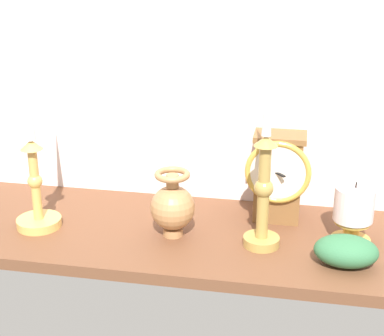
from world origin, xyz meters
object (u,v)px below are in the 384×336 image
pillar_candle_front (353,210)px  candlestick_tall_center (34,174)px  mantel_clock (278,176)px  brass_vase_bulbous (171,205)px  candlestick_tall_left (264,186)px

pillar_candle_front → candlestick_tall_center: bearing=-174.9°
pillar_candle_front → mantel_clock: bearing=156.0°
mantel_clock → brass_vase_bulbous: bearing=-151.7°
candlestick_tall_left → pillar_candle_front: bearing=17.1°
mantel_clock → brass_vase_bulbous: (-20.69, -11.14, -3.54)cm
candlestick_tall_left → brass_vase_bulbous: size_ratio=2.71×
candlestick_tall_left → candlestick_tall_center: bearing=-179.6°
brass_vase_bulbous → pillar_candle_front: size_ratio=1.10×
candlestick_tall_center → brass_vase_bulbous: 28.58cm
candlestick_tall_center → mantel_clock: bearing=14.4°
mantel_clock → candlestick_tall_left: bearing=-100.2°
mantel_clock → brass_vase_bulbous: mantel_clock is taller
brass_vase_bulbous → pillar_candle_front: 36.23cm
brass_vase_bulbous → mantel_clock: bearing=28.3°
candlestick_tall_left → pillar_candle_front: 19.26cm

